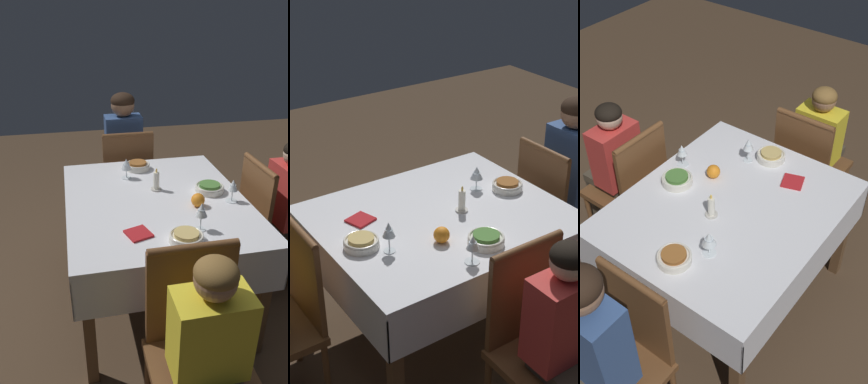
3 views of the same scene
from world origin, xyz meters
The scene contains 17 objects.
ground_plane centered at (0.00, 0.00, 0.00)m, with size 8.00×8.00×0.00m, color #4C3826.
dining_table centered at (0.00, 0.00, 0.67)m, with size 1.28×1.08×0.76m.
chair_west centered at (-0.89, -0.04, 0.51)m, with size 0.44×0.44×0.95m.
chair_east centered at (0.89, -0.02, 0.51)m, with size 0.44×0.44×0.95m.
chair_north centered at (0.01, 0.79, 0.51)m, with size 0.44×0.44×0.95m.
person_adult_denim centered at (-1.05, -0.04, 0.68)m, with size 0.34×0.30×1.21m.
person_child_yellow centered at (1.06, -0.02, 0.57)m, with size 0.33×0.30×1.04m.
person_child_red centered at (0.01, 0.96, 0.58)m, with size 0.30×0.33×1.07m.
bowl_west centered at (-0.48, -0.02, 0.79)m, with size 0.17×0.17×0.06m.
wine_glass_west centered at (-0.34, -0.12, 0.86)m, with size 0.07×0.07×0.14m.
bowl_east centered at (0.49, 0.04, 0.79)m, with size 0.17×0.17×0.06m.
wine_glass_east centered at (0.39, 0.15, 0.88)m, with size 0.06×0.06×0.16m.
bowl_north centered at (-0.02, 0.35, 0.79)m, with size 0.18×0.18×0.06m.
wine_glass_north centered at (0.13, 0.44, 0.86)m, with size 0.07×0.07×0.14m.
candle_centerpiece centered at (-0.12, 0.03, 0.82)m, with size 0.07×0.07×0.15m.
orange_fruit centered at (0.14, 0.22, 0.80)m, with size 0.08×0.08×0.08m, color orange.
napkin_red_folded centered at (0.38, -0.18, 0.77)m, with size 0.15×0.15×0.01m.
Camera 3 is at (-1.56, -1.12, 2.56)m, focal length 45.00 mm.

